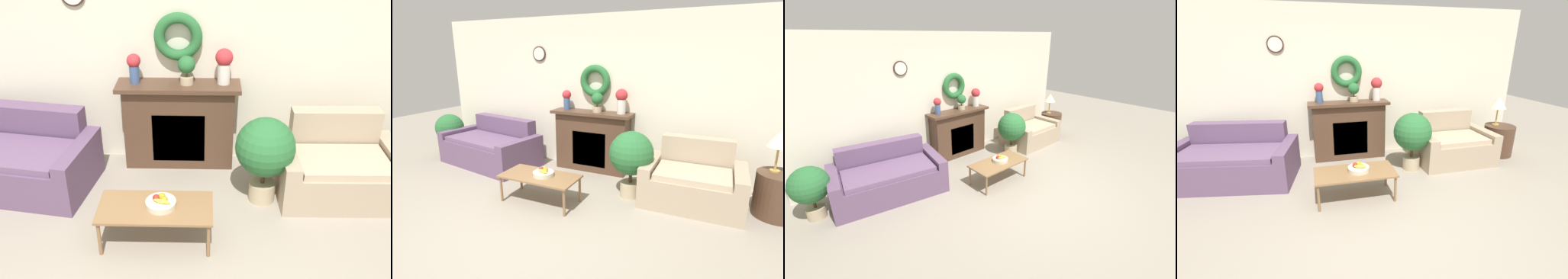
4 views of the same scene
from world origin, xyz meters
TOP-DOWN VIEW (x-y plane):
  - ground_plane at (0.00, 0.00)m, footprint 16.00×16.00m
  - wall_back at (-0.00, 2.52)m, footprint 6.80×0.19m
  - fireplace at (-0.08, 2.31)m, footprint 1.45×0.41m
  - couch_left at (-1.97, 1.82)m, footprint 1.97×1.27m
  - loveseat_right at (1.73, 1.72)m, footprint 1.36×0.94m
  - coffee_table at (-0.23, 0.84)m, footprint 1.10×0.54m
  - fruit_bowl at (-0.17, 0.85)m, footprint 0.29×0.29m
  - side_table_by_loveseat at (2.77, 1.78)m, footprint 0.55×0.55m
  - table_lamp at (2.70, 1.83)m, footprint 0.29×0.29m
  - vase_on_mantel_left at (-0.59, 2.32)m, footprint 0.16×0.16m
  - vase_on_mantel_right at (0.45, 2.32)m, footprint 0.20×0.20m
  - potted_plant_on_mantel at (0.02, 2.30)m, footprint 0.20×0.20m
  - potted_plant_floor_by_loveseat at (0.88, 1.55)m, footprint 0.64×0.64m

SIDE VIEW (x-z plane):
  - ground_plane at x=0.00m, z-range 0.00..0.00m
  - side_table_by_loveseat at x=2.77m, z-range 0.00..0.59m
  - loveseat_right at x=1.73m, z-range -0.13..0.75m
  - couch_left at x=-1.97m, z-range -0.11..0.73m
  - coffee_table at x=-0.23m, z-range 0.16..0.56m
  - fruit_bowl at x=-0.17m, z-range 0.38..0.50m
  - fireplace at x=-0.08m, z-range 0.01..1.08m
  - potted_plant_floor_by_loveseat at x=0.88m, z-range 0.14..1.12m
  - table_lamp at x=2.70m, z-range 0.74..1.29m
  - potted_plant_on_mantel at x=0.02m, z-range 1.10..1.44m
  - vase_on_mantel_left at x=-0.59m, z-range 1.10..1.45m
  - vase_on_mantel_right at x=0.45m, z-range 1.11..1.53m
  - wall_back at x=0.00m, z-range 0.01..2.71m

